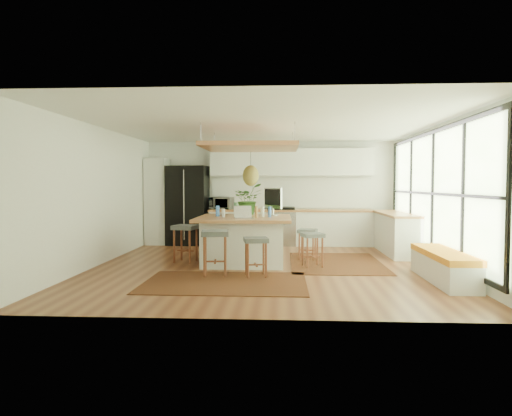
# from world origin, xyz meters

# --- Properties ---
(floor) EXTENTS (7.00, 7.00, 0.00)m
(floor) POSITION_xyz_m (0.00, 0.00, 0.00)
(floor) COLOR #5A2B19
(floor) RESTS_ON ground
(ceiling) EXTENTS (7.00, 7.00, 0.00)m
(ceiling) POSITION_xyz_m (0.00, 0.00, 2.70)
(ceiling) COLOR white
(ceiling) RESTS_ON ground
(wall_back) EXTENTS (6.50, 0.00, 6.50)m
(wall_back) POSITION_xyz_m (0.00, 3.50, 1.35)
(wall_back) COLOR silver
(wall_back) RESTS_ON ground
(wall_front) EXTENTS (6.50, 0.00, 6.50)m
(wall_front) POSITION_xyz_m (0.00, -3.50, 1.35)
(wall_front) COLOR silver
(wall_front) RESTS_ON ground
(wall_left) EXTENTS (0.00, 7.00, 7.00)m
(wall_left) POSITION_xyz_m (-3.25, 0.00, 1.35)
(wall_left) COLOR silver
(wall_left) RESTS_ON ground
(wall_right) EXTENTS (0.00, 7.00, 7.00)m
(wall_right) POSITION_xyz_m (3.25, 0.00, 1.35)
(wall_right) COLOR silver
(wall_right) RESTS_ON ground
(window_wall) EXTENTS (0.10, 6.20, 2.60)m
(window_wall) POSITION_xyz_m (3.22, 0.00, 1.40)
(window_wall) COLOR black
(window_wall) RESTS_ON wall_right
(pantry) EXTENTS (0.55, 0.60, 2.25)m
(pantry) POSITION_xyz_m (-2.95, 3.18, 1.12)
(pantry) COLOR silver
(pantry) RESTS_ON floor
(back_counter_base) EXTENTS (4.20, 0.60, 0.88)m
(back_counter_base) POSITION_xyz_m (0.55, 3.18, 0.44)
(back_counter_base) COLOR silver
(back_counter_base) RESTS_ON floor
(back_counter_top) EXTENTS (4.24, 0.64, 0.05)m
(back_counter_top) POSITION_xyz_m (0.55, 3.18, 0.90)
(back_counter_top) COLOR #A05F38
(back_counter_top) RESTS_ON back_counter_base
(backsplash) EXTENTS (4.20, 0.02, 0.80)m
(backsplash) POSITION_xyz_m (0.55, 3.48, 1.35)
(backsplash) COLOR white
(backsplash) RESTS_ON wall_back
(upper_cabinets) EXTENTS (4.20, 0.34, 0.70)m
(upper_cabinets) POSITION_xyz_m (0.55, 3.32, 2.15)
(upper_cabinets) COLOR silver
(upper_cabinets) RESTS_ON wall_back
(range) EXTENTS (0.76, 0.62, 1.00)m
(range) POSITION_xyz_m (0.30, 3.18, 0.50)
(range) COLOR #A5A5AA
(range) RESTS_ON floor
(right_counter_base) EXTENTS (0.60, 2.50, 0.88)m
(right_counter_base) POSITION_xyz_m (2.93, 2.00, 0.44)
(right_counter_base) COLOR silver
(right_counter_base) RESTS_ON floor
(right_counter_top) EXTENTS (0.64, 2.54, 0.05)m
(right_counter_top) POSITION_xyz_m (2.93, 2.00, 0.90)
(right_counter_top) COLOR #A05F38
(right_counter_top) RESTS_ON right_counter_base
(window_bench) EXTENTS (0.52, 2.00, 0.50)m
(window_bench) POSITION_xyz_m (2.95, -1.20, 0.25)
(window_bench) COLOR silver
(window_bench) RESTS_ON floor
(ceiling_panel) EXTENTS (1.86, 1.86, 0.80)m
(ceiling_panel) POSITION_xyz_m (-0.30, 0.40, 2.05)
(ceiling_panel) COLOR #A05F38
(ceiling_panel) RESTS_ON ceiling
(rug_near) EXTENTS (2.60, 1.80, 0.01)m
(rug_near) POSITION_xyz_m (-0.58, -1.51, 0.01)
(rug_near) COLOR black
(rug_near) RESTS_ON floor
(rug_right) EXTENTS (1.80, 2.60, 0.01)m
(rug_right) POSITION_xyz_m (1.41, 0.48, 0.01)
(rug_right) COLOR black
(rug_right) RESTS_ON floor
(fridge) EXTENTS (1.06, 0.85, 2.05)m
(fridge) POSITION_xyz_m (-2.13, 3.18, 0.93)
(fridge) COLOR black
(fridge) RESTS_ON floor
(island) EXTENTS (1.85, 1.85, 0.93)m
(island) POSITION_xyz_m (-0.43, 0.39, 0.47)
(island) COLOR #A05F38
(island) RESTS_ON floor
(stool_near_left) EXTENTS (0.51, 0.51, 0.78)m
(stool_near_left) POSITION_xyz_m (-0.83, -0.90, 0.35)
(stool_near_left) COLOR #474C4E
(stool_near_left) RESTS_ON floor
(stool_near_right) EXTENTS (0.46, 0.46, 0.67)m
(stool_near_right) POSITION_xyz_m (-0.12, -1.01, 0.35)
(stool_near_right) COLOR #474C4E
(stool_near_right) RESTS_ON floor
(stool_right_front) EXTENTS (0.47, 0.47, 0.65)m
(stool_right_front) POSITION_xyz_m (0.91, -0.00, 0.35)
(stool_right_front) COLOR #474C4E
(stool_right_front) RESTS_ON floor
(stool_right_back) EXTENTS (0.45, 0.45, 0.64)m
(stool_right_back) POSITION_xyz_m (0.86, 0.88, 0.35)
(stool_right_back) COLOR #474C4E
(stool_right_back) RESTS_ON floor
(stool_left_side) EXTENTS (0.53, 0.53, 0.75)m
(stool_left_side) POSITION_xyz_m (-1.63, 0.43, 0.35)
(stool_left_side) COLOR #474C4E
(stool_left_side) RESTS_ON floor
(laptop) EXTENTS (0.42, 0.44, 0.26)m
(laptop) POSITION_xyz_m (-0.40, -0.06, 1.05)
(laptop) COLOR #A5A5AA
(laptop) RESTS_ON island
(monitor) EXTENTS (0.55, 0.64, 0.58)m
(monitor) POSITION_xyz_m (0.14, 0.82, 1.19)
(monitor) COLOR #A5A5AA
(monitor) RESTS_ON island
(microwave) EXTENTS (0.63, 0.43, 0.39)m
(microwave) POSITION_xyz_m (-1.25, 3.14, 1.12)
(microwave) COLOR #A5A5AA
(microwave) RESTS_ON back_counter_top
(island_plant) EXTENTS (0.73, 0.78, 0.52)m
(island_plant) POSITION_xyz_m (-0.39, 0.99, 1.19)
(island_plant) COLOR #1E4C19
(island_plant) RESTS_ON island
(island_bowl) EXTENTS (0.23, 0.23, 0.05)m
(island_bowl) POSITION_xyz_m (-0.95, 0.88, 0.96)
(island_bowl) COLOR silver
(island_bowl) RESTS_ON island
(island_bottle_0) EXTENTS (0.07, 0.07, 0.19)m
(island_bottle_0) POSITION_xyz_m (-0.98, 0.49, 1.03)
(island_bottle_0) COLOR #3873E0
(island_bottle_0) RESTS_ON island
(island_bottle_1) EXTENTS (0.07, 0.07, 0.19)m
(island_bottle_1) POSITION_xyz_m (-0.83, 0.24, 1.03)
(island_bottle_1) COLOR white
(island_bottle_1) RESTS_ON island
(island_bottle_2) EXTENTS (0.07, 0.07, 0.19)m
(island_bottle_2) POSITION_xyz_m (-0.18, 0.09, 1.03)
(island_bottle_2) COLOR #9D6934
(island_bottle_2) RESTS_ON island
(island_bottle_3) EXTENTS (0.07, 0.07, 0.19)m
(island_bottle_3) POSITION_xyz_m (-0.08, 0.44, 1.03)
(island_bottle_3) COLOR silver
(island_bottle_3) RESTS_ON island
(island_bottle_4) EXTENTS (0.07, 0.07, 0.19)m
(island_bottle_4) POSITION_xyz_m (-0.63, 0.64, 1.03)
(island_bottle_4) COLOR #548C5F
(island_bottle_4) RESTS_ON island
(island_bottle_5) EXTENTS (0.07, 0.07, 0.19)m
(island_bottle_5) POSITION_xyz_m (0.07, 0.29, 1.03)
(island_bottle_5) COLOR #3873E0
(island_bottle_5) RESTS_ON island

